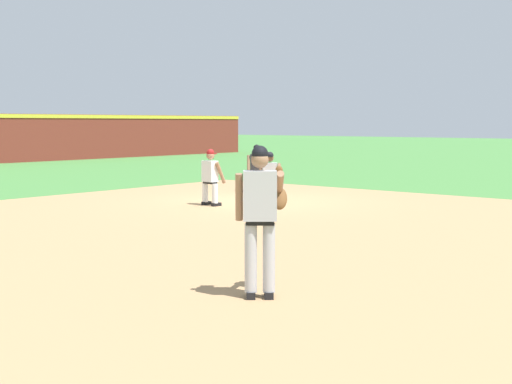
% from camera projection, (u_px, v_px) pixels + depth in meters
% --- Properties ---
extents(ground_plane, '(160.00, 160.00, 0.00)m').
position_uv_depth(ground_plane, '(252.00, 201.00, 19.31)').
color(ground_plane, '#47843D').
extents(infield_dirt_patch, '(18.00, 18.00, 0.01)m').
position_uv_depth(infield_dirt_patch, '(254.00, 231.00, 13.98)').
color(infield_dirt_patch, tan).
rests_on(infield_dirt_patch, ground).
extents(first_base_bag, '(0.38, 0.38, 0.09)m').
position_uv_depth(first_base_bag, '(252.00, 200.00, 19.31)').
color(first_base_bag, white).
rests_on(first_base_bag, ground).
extents(baseball, '(0.07, 0.07, 0.07)m').
position_uv_depth(baseball, '(269.00, 219.00, 15.51)').
color(baseball, white).
rests_on(baseball, ground).
extents(pitcher, '(0.85, 0.56, 1.86)m').
position_uv_depth(pitcher, '(261.00, 212.00, 8.59)').
color(pitcher, black).
rests_on(pitcher, ground).
extents(first_baseman, '(0.78, 1.07, 1.34)m').
position_uv_depth(first_baseman, '(271.00, 174.00, 19.40)').
color(first_baseman, black).
rests_on(first_baseman, ground).
extents(baserunner, '(0.49, 0.63, 1.46)m').
position_uv_depth(baserunner, '(210.00, 175.00, 18.26)').
color(baserunner, black).
rests_on(baserunner, ground).
extents(umpire, '(0.66, 0.68, 1.46)m').
position_uv_depth(umpire, '(257.00, 166.00, 21.95)').
color(umpire, black).
rests_on(umpire, ground).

